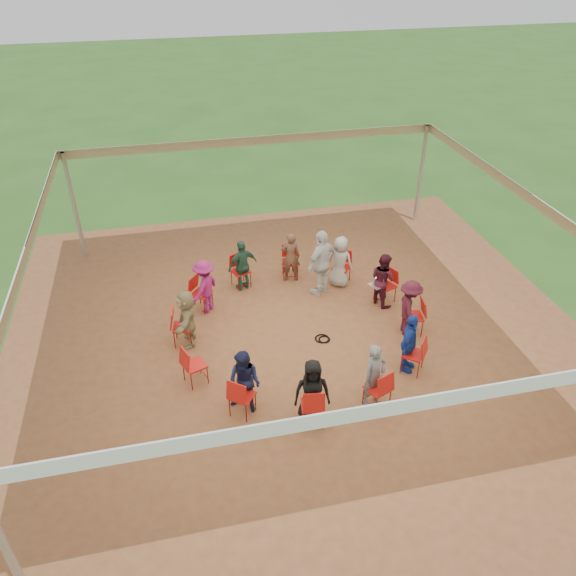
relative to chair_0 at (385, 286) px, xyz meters
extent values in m
plane|color=#28551A|center=(-2.41, -0.94, -0.45)|extent=(80.00, 80.00, 0.00)
plane|color=brown|center=(-2.41, -0.94, -0.44)|extent=(13.00, 13.00, 0.00)
cylinder|color=#B2B2B7|center=(-7.41, -5.94, 1.05)|extent=(0.12, 0.12, 3.00)
cylinder|color=#B2B2B7|center=(-7.41, 4.06, 1.05)|extent=(0.12, 0.12, 3.00)
cylinder|color=#B2B2B7|center=(2.59, 4.06, 1.05)|extent=(0.12, 0.12, 3.00)
plane|color=white|center=(-2.41, -0.94, 2.55)|extent=(10.30, 10.30, 0.00)
cube|color=white|center=(-2.41, -6.09, 2.43)|extent=(10.30, 0.03, 0.24)
cube|color=white|center=(-2.41, 4.21, 2.43)|extent=(10.30, 0.03, 0.24)
cube|color=white|center=(-7.56, -0.94, 2.43)|extent=(0.03, 10.30, 0.24)
cube|color=white|center=(2.74, -0.94, 2.43)|extent=(0.03, 10.30, 0.24)
imported|color=#3F111D|center=(-0.11, -0.04, 0.24)|extent=(0.60, 0.76, 1.37)
imported|color=#9D988B|center=(-0.87, 0.98, 0.24)|extent=(0.76, 0.71, 1.37)
imported|color=brown|center=(-2.04, 1.49, 0.24)|extent=(0.54, 0.40, 1.37)
imported|color=#254937|center=(-3.31, 1.35, 0.24)|extent=(0.90, 0.68, 1.37)
imported|color=#871856|center=(-4.33, 0.59, 0.24)|extent=(0.89, 0.97, 1.37)
imported|color=#978757|center=(-4.84, -0.58, 0.24)|extent=(0.66, 1.33, 1.37)
imported|color=#171C3A|center=(-3.94, -2.87, 0.24)|extent=(0.76, 0.72, 1.37)
imported|color=black|center=(-2.77, -3.38, 0.24)|extent=(0.72, 0.47, 1.37)
imported|color=slate|center=(-1.51, -3.24, 0.24)|extent=(0.58, 0.49, 1.37)
imported|color=navy|center=(-0.48, -2.48, 0.24)|extent=(0.82, 0.88, 1.37)
imported|color=#3F111D|center=(0.03, -1.31, 0.24)|extent=(0.57, 0.94, 1.37)
imported|color=silver|center=(-1.43, 0.72, 0.43)|extent=(1.14, 1.02, 1.75)
torus|color=black|center=(-1.92, -1.13, -0.43)|extent=(0.34, 0.34, 0.03)
torus|color=black|center=(-1.88, -1.17, -0.43)|extent=(0.27, 0.27, 0.03)
cube|color=#B7B7BC|center=(-0.32, -0.12, 0.14)|extent=(0.33, 0.39, 0.02)
cube|color=#B7B7BC|center=(-0.21, -0.08, 0.25)|extent=(0.19, 0.34, 0.22)
cube|color=#CCE0FF|center=(-0.22, -0.09, 0.25)|extent=(0.16, 0.29, 0.18)
camera|label=1|loc=(-4.90, -10.66, 7.48)|focal=35.00mm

